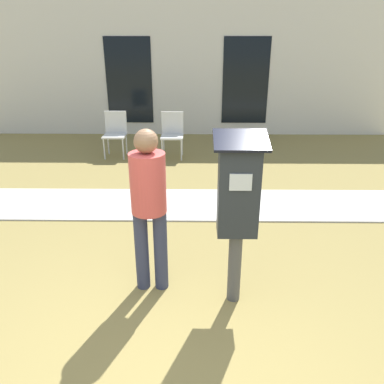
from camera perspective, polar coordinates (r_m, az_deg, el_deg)
The scene contains 7 objects.
ground_plane at distance 3.00m, azimuth -4.52°, elevation -27.13°, with size 40.00×40.00×0.00m, color olive.
sidewalk at distance 5.51m, azimuth -1.78°, elevation -1.84°, with size 12.00×1.10×0.02m.
building_facade at distance 9.47m, azimuth -0.72°, elevation 18.41°, with size 10.00×0.26×3.20m.
parking_meter at distance 3.17m, azimuth 7.02°, elevation -1.18°, with size 0.44×0.31×1.59m.
person_standing at distance 3.38m, azimuth -6.60°, elevation -1.29°, with size 0.32×0.32×1.58m.
outdoor_chair_left at distance 7.85m, azimuth -11.61°, elevation 9.20°, with size 0.44×0.44×0.90m.
outdoor_chair_middle at distance 7.64m, azimuth -3.01°, elevation 9.26°, with size 0.44×0.44×0.90m.
Camera 1 is at (0.24, -1.93, 2.29)m, focal length 35.00 mm.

